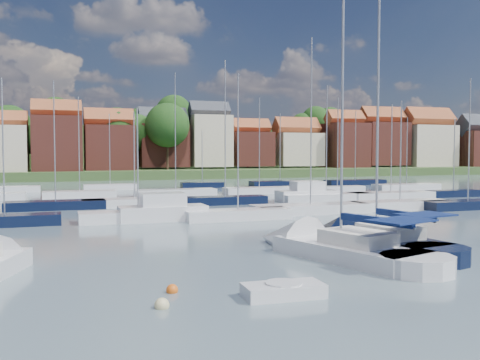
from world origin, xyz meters
name	(u,v)px	position (x,y,z in m)	size (l,w,h in m)	color
ground	(176,198)	(0.00, 40.00, 0.00)	(260.00, 260.00, 0.00)	#4C5F67
sailboat_centre	(325,248)	(0.35, 3.04, 0.35)	(7.15, 13.35, 17.48)	silver
sailboat_navy	(364,241)	(3.59, 4.31, 0.35)	(5.22, 12.41, 16.65)	black
tender	(283,291)	(-5.22, -4.15, 0.26)	(3.13, 1.54, 0.67)	silver
buoy_b	(162,308)	(-9.88, -4.07, 0.00)	(0.54, 0.54, 0.54)	beige
buoy_c	(172,293)	(-9.10, -2.11, 0.00)	(0.47, 0.47, 0.47)	#D85914
buoy_d	(406,273)	(1.76, -2.16, 0.00)	(0.46, 0.46, 0.46)	beige
buoy_e	(372,240)	(5.37, 6.24, 0.00)	(0.49, 0.49, 0.49)	#D85914
buoy_g	(399,239)	(7.17, 5.99, 0.00)	(0.49, 0.49, 0.49)	#D85914
buoy_h	(378,271)	(0.70, -1.47, 0.00)	(0.45, 0.45, 0.45)	#D85914
marina_field	(202,198)	(1.91, 35.15, 0.43)	(79.62, 41.41, 15.93)	silver
far_shore_town	(115,155)	(2.23, 132.67, 4.61)	(212.46, 90.00, 22.27)	#374F27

